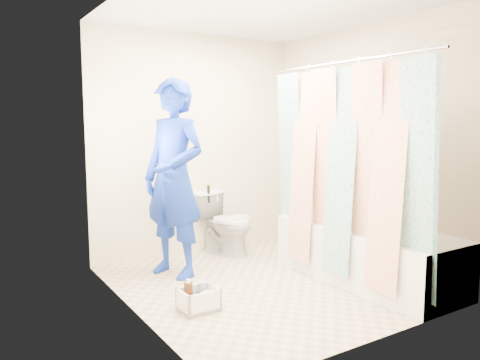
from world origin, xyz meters
TOP-DOWN VIEW (x-y plane):
  - floor at (0.00, 0.00)m, footprint 2.60×2.60m
  - ceiling at (0.00, 0.00)m, footprint 2.40×2.60m
  - wall_back at (0.00, 1.30)m, footprint 2.40×0.02m
  - wall_front at (0.00, -1.30)m, footprint 2.40×0.02m
  - wall_left at (-1.20, 0.00)m, footprint 0.02×2.60m
  - wall_right at (1.20, 0.00)m, footprint 0.02×2.60m
  - bathtub at (0.85, -0.43)m, footprint 0.70×1.75m
  - curtain_rod at (0.52, -0.43)m, footprint 0.02×1.90m
  - shower_curtain at (0.52, -0.43)m, footprint 0.06×1.75m
  - toilet at (0.22, 1.05)m, footprint 0.55×0.75m
  - tank_lid at (0.25, 0.94)m, footprint 0.45×0.29m
  - tank_internals at (0.13, 1.21)m, footprint 0.16×0.08m
  - plumber at (-0.56, 0.67)m, footprint 0.67×0.80m
  - cleaning_caddy at (-0.76, -0.22)m, footprint 0.29×0.23m

SIDE VIEW (x-z plane):
  - floor at x=0.00m, z-range 0.00..0.00m
  - cleaning_caddy at x=-0.76m, z-range -0.03..0.19m
  - bathtub at x=0.85m, z-range 0.02..0.52m
  - toilet at x=0.22m, z-range 0.00..0.68m
  - tank_lid at x=0.25m, z-range 0.39..0.42m
  - tank_internals at x=0.13m, z-range 0.56..0.79m
  - plumber at x=-0.56m, z-range 0.00..1.86m
  - shower_curtain at x=0.52m, z-range 0.12..1.92m
  - wall_back at x=0.00m, z-range 0.00..2.40m
  - wall_front at x=0.00m, z-range 0.00..2.40m
  - wall_left at x=-1.20m, z-range 0.00..2.40m
  - wall_right at x=1.20m, z-range 0.00..2.40m
  - curtain_rod at x=0.52m, z-range 1.94..1.96m
  - ceiling at x=0.00m, z-range 2.39..2.41m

